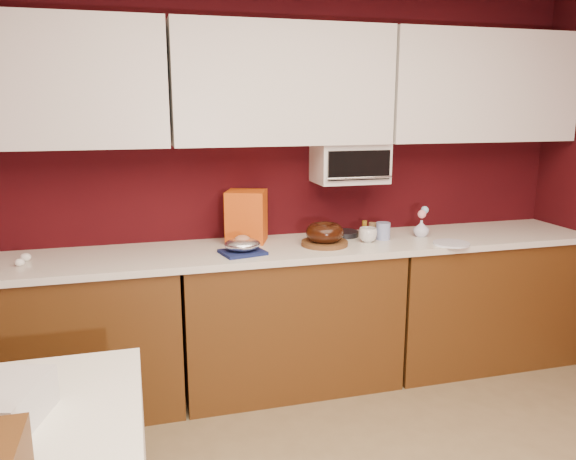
# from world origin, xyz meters

# --- Properties ---
(wall_back) EXTENTS (4.00, 0.02, 2.50)m
(wall_back) POSITION_xyz_m (0.00, 2.25, 1.25)
(wall_back) COLOR #36070A
(wall_back) RESTS_ON floor
(base_cabinet_left) EXTENTS (1.31, 0.58, 0.86)m
(base_cabinet_left) POSITION_xyz_m (-1.33, 1.94, 0.43)
(base_cabinet_left) COLOR #532F10
(base_cabinet_left) RESTS_ON floor
(base_cabinet_center) EXTENTS (1.31, 0.58, 0.86)m
(base_cabinet_center) POSITION_xyz_m (0.00, 1.94, 0.43)
(base_cabinet_center) COLOR #532F10
(base_cabinet_center) RESTS_ON floor
(base_cabinet_right) EXTENTS (1.31, 0.58, 0.86)m
(base_cabinet_right) POSITION_xyz_m (1.33, 1.94, 0.43)
(base_cabinet_right) COLOR #532F10
(base_cabinet_right) RESTS_ON floor
(countertop) EXTENTS (4.00, 0.62, 0.04)m
(countertop) POSITION_xyz_m (0.00, 1.94, 0.88)
(countertop) COLOR silver
(countertop) RESTS_ON base_cabinet_center
(upper_cabinet_left) EXTENTS (1.31, 0.33, 0.70)m
(upper_cabinet_left) POSITION_xyz_m (-1.33, 2.08, 1.85)
(upper_cabinet_left) COLOR white
(upper_cabinet_left) RESTS_ON wall_back
(upper_cabinet_center) EXTENTS (1.31, 0.33, 0.70)m
(upper_cabinet_center) POSITION_xyz_m (0.00, 2.08, 1.85)
(upper_cabinet_center) COLOR white
(upper_cabinet_center) RESTS_ON wall_back
(upper_cabinet_right) EXTENTS (1.31, 0.33, 0.70)m
(upper_cabinet_right) POSITION_xyz_m (1.33, 2.08, 1.85)
(upper_cabinet_right) COLOR white
(upper_cabinet_right) RESTS_ON wall_back
(toaster_oven) EXTENTS (0.45, 0.30, 0.25)m
(toaster_oven) POSITION_xyz_m (0.45, 2.10, 1.38)
(toaster_oven) COLOR white
(toaster_oven) RESTS_ON upper_cabinet_center
(toaster_oven_door) EXTENTS (0.40, 0.02, 0.18)m
(toaster_oven_door) POSITION_xyz_m (0.45, 1.94, 1.38)
(toaster_oven_door) COLOR black
(toaster_oven_door) RESTS_ON toaster_oven
(toaster_oven_handle) EXTENTS (0.42, 0.02, 0.02)m
(toaster_oven_handle) POSITION_xyz_m (0.45, 1.93, 1.30)
(toaster_oven_handle) COLOR silver
(toaster_oven_handle) RESTS_ON toaster_oven
(cake_base) EXTENTS (0.33, 0.33, 0.03)m
(cake_base) POSITION_xyz_m (0.21, 1.89, 0.91)
(cake_base) COLOR brown
(cake_base) RESTS_ON countertop
(bundt_cake) EXTENTS (0.28, 0.28, 0.09)m
(bundt_cake) POSITION_xyz_m (0.21, 1.89, 0.98)
(bundt_cake) COLOR black
(bundt_cake) RESTS_ON cake_base
(navy_towel) EXTENTS (0.27, 0.25, 0.02)m
(navy_towel) POSITION_xyz_m (-0.31, 1.82, 0.91)
(navy_towel) COLOR #141D4E
(navy_towel) RESTS_ON countertop
(foil_ham_nest) EXTENTS (0.24, 0.22, 0.08)m
(foil_ham_nest) POSITION_xyz_m (-0.31, 1.82, 0.96)
(foil_ham_nest) COLOR white
(foil_ham_nest) RESTS_ON navy_towel
(roasted_ham) EXTENTS (0.10, 0.08, 0.06)m
(roasted_ham) POSITION_xyz_m (-0.31, 1.82, 0.98)
(roasted_ham) COLOR tan
(roasted_ham) RESTS_ON foil_ham_nest
(pandoro_box) EXTENTS (0.30, 0.28, 0.32)m
(pandoro_box) POSITION_xyz_m (-0.22, 2.11, 1.06)
(pandoro_box) COLOR #B82A0C
(pandoro_box) RESTS_ON countertop
(dark_pan) EXTENTS (0.21, 0.21, 0.03)m
(dark_pan) POSITION_xyz_m (0.42, 2.09, 0.92)
(dark_pan) COLOR black
(dark_pan) RESTS_ON countertop
(coffee_mug) EXTENTS (0.14, 0.14, 0.11)m
(coffee_mug) POSITION_xyz_m (0.50, 1.90, 0.95)
(coffee_mug) COLOR silver
(coffee_mug) RESTS_ON countertop
(blue_jar) EXTENTS (0.12, 0.12, 0.11)m
(blue_jar) POSITION_xyz_m (0.62, 1.94, 0.95)
(blue_jar) COLOR navy
(blue_jar) RESTS_ON countertop
(flower_vase) EXTENTS (0.11, 0.11, 0.12)m
(flower_vase) POSITION_xyz_m (0.90, 1.95, 0.96)
(flower_vase) COLOR silver
(flower_vase) RESTS_ON countertop
(flower_pink) EXTENTS (0.05, 0.05, 0.05)m
(flower_pink) POSITION_xyz_m (0.90, 1.95, 1.05)
(flower_pink) COLOR pink
(flower_pink) RESTS_ON flower_vase
(flower_blue) EXTENTS (0.05, 0.05, 0.05)m
(flower_blue) POSITION_xyz_m (0.93, 1.97, 1.07)
(flower_blue) COLOR #90C7E7
(flower_blue) RESTS_ON flower_vase
(china_plate) EXTENTS (0.29, 0.29, 0.01)m
(china_plate) POSITION_xyz_m (0.97, 1.70, 0.91)
(china_plate) COLOR white
(china_plate) RESTS_ON countertop
(amber_bottle) EXTENTS (0.04, 0.04, 0.10)m
(amber_bottle) POSITION_xyz_m (0.56, 2.09, 0.95)
(amber_bottle) COLOR #8B6319
(amber_bottle) RESTS_ON countertop
(paper_cup) EXTENTS (0.06, 0.06, 0.08)m
(paper_cup) POSITION_xyz_m (0.61, 2.06, 0.94)
(paper_cup) COLOR brown
(paper_cup) RESTS_ON countertop
(egg_left) EXTENTS (0.06, 0.05, 0.04)m
(egg_left) POSITION_xyz_m (-1.49, 1.89, 0.92)
(egg_left) COLOR white
(egg_left) RESTS_ON countertop
(egg_right) EXTENTS (0.07, 0.05, 0.05)m
(egg_right) POSITION_xyz_m (-1.48, 1.98, 0.92)
(egg_right) COLOR white
(egg_right) RESTS_ON countertop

